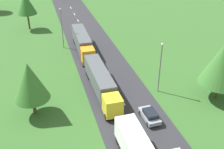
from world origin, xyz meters
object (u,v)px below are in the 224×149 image
truck_third (82,42)px  car_third (150,115)px  lamppost_second (160,66)px  tree_ash (26,3)px  tree_maple (223,62)px  lamppost_third (62,26)px  tree_birch (30,81)px  truck_second (101,82)px

truck_third → car_third: bearing=-79.4°
lamppost_second → tree_ash: size_ratio=0.91×
lamppost_second → tree_ash: 41.06m
tree_maple → tree_ash: bearing=124.2°
lamppost_third → car_third: bearing=-73.5°
tree_ash → truck_third: bearing=-59.0°
truck_third → tree_ash: tree_ash is taller
lamppost_second → lamppost_third: size_ratio=0.96×
truck_third → tree_birch: (-10.53, -18.97, 3.09)m
lamppost_third → truck_third: bearing=-41.2°
truck_second → lamppost_third: size_ratio=1.67×
lamppost_second → lamppost_third: 25.03m
truck_second → truck_third: (0.08, 16.45, 0.10)m
truck_second → tree_birch: (-10.45, -2.53, 3.20)m
lamppost_second → tree_birch: size_ratio=1.05×
tree_birch → lamppost_second: bearing=1.4°
truck_second → car_third: size_ratio=3.68×
lamppost_third → tree_birch: bearing=-107.2°
truck_second → lamppost_third: bearing=100.3°
truck_second → car_third: 9.80m
car_third → tree_birch: tree_birch is taller
lamppost_third → tree_ash: 16.10m
truck_second → tree_ash: tree_ash is taller
truck_second → tree_birch: bearing=-166.4°
lamppost_second → lamppost_third: bearing=120.0°
lamppost_third → tree_ash: (-6.94, 14.43, 1.72)m
car_third → lamppost_third: lamppost_third is taller
lamppost_second → tree_maple: bearing=-27.6°
truck_third → tree_ash: (-10.59, 17.63, 4.38)m
truck_second → tree_birch: tree_birch is taller
truck_third → tree_ash: size_ratio=1.57×
truck_third → car_third: truck_third is taller
truck_third → lamppost_second: size_ratio=1.73×
truck_third → tree_birch: size_ratio=1.81×
truck_second → lamppost_third: 20.16m
tree_maple → truck_second: bearing=159.9°
tree_maple → tree_ash: (-27.38, 40.26, 0.40)m
truck_second → car_third: truck_second is taller
truck_third → lamppost_second: 20.65m
car_third → tree_ash: tree_ash is taller
tree_birch → truck_second: bearing=13.6°
car_third → tree_maple: (12.12, 2.29, 5.37)m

